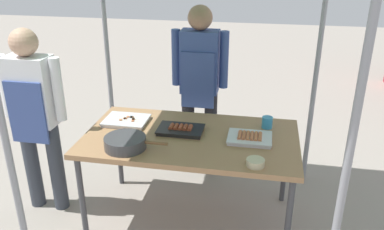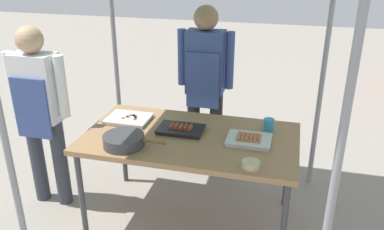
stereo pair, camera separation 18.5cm
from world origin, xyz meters
name	(u,v)px [view 1 (the left image)]	position (x,y,z in m)	size (l,w,h in m)	color
ground_plane	(191,217)	(0.00, 0.00, 0.00)	(18.00, 18.00, 0.00)	gray
stall_table	(191,142)	(0.00, 0.00, 0.70)	(1.60, 0.90, 0.75)	#9E724C
tray_grilled_sausages	(250,138)	(0.44, 0.01, 0.77)	(0.32, 0.25, 0.05)	silver
tray_meat_skewers	(126,121)	(-0.56, 0.14, 0.77)	(0.35, 0.27, 0.04)	silver
tray_pork_links	(181,130)	(-0.09, 0.06, 0.77)	(0.35, 0.23, 0.05)	black
cooking_wok	(125,142)	(-0.42, -0.27, 0.80)	(0.46, 0.30, 0.08)	#38383A
condiment_bowl	(255,163)	(0.50, -0.35, 0.77)	(0.12, 0.12, 0.05)	#BFB28C
drink_cup_near_edge	(267,122)	(0.56, 0.25, 0.80)	(0.08, 0.08, 0.09)	#338CBF
vendor_woman	(200,78)	(-0.07, 0.81, 0.95)	(0.52, 0.23, 1.60)	black
customer_nearby	(34,109)	(-1.23, -0.06, 0.90)	(0.52, 0.22, 1.53)	#333842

